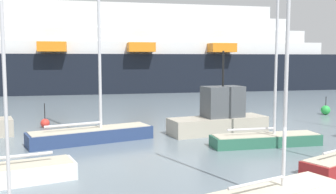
# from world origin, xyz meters

# --- Properties ---
(sailboat_4) EXTENTS (6.11, 1.88, 11.83)m
(sailboat_4) POSITION_xyz_m (2.93, 7.34, 0.56)
(sailboat_4) COLOR #2D6B51
(sailboat_4) RESTS_ON ground_plane
(sailboat_5) EXTENTS (7.21, 3.16, 13.56)m
(sailboat_5) POSITION_xyz_m (-6.04, 11.00, 0.65)
(sailboat_5) COLOR navy
(sailboat_5) RESTS_ON ground_plane
(sailboat_7) EXTENTS (5.37, 2.70, 10.23)m
(sailboat_7) POSITION_xyz_m (-1.28, -0.16, 0.45)
(sailboat_7) COLOR white
(sailboat_7) RESTS_ON ground_plane
(fishing_boat_0) EXTENTS (6.47, 2.52, 5.18)m
(fishing_boat_0) POSITION_xyz_m (1.98, 11.31, 1.05)
(fishing_boat_0) COLOR #BCB29E
(fishing_boat_0) RESTS_ON ground_plane
(channel_buoy_0) EXTENTS (0.77, 0.77, 1.51)m
(channel_buoy_0) POSITION_xyz_m (13.86, 16.11, 0.39)
(channel_buoy_0) COLOR green
(channel_buoy_0) RESTS_ON ground_plane
(channel_buoy_2) EXTENTS (0.61, 0.61, 1.67)m
(channel_buoy_2) POSITION_xyz_m (-8.66, 16.52, 0.32)
(channel_buoy_2) COLOR red
(channel_buoy_2) RESTS_ON ground_plane
(cruise_ship) EXTENTS (96.83, 20.65, 17.01)m
(cruise_ship) POSITION_xyz_m (-13.26, 47.15, 5.45)
(cruise_ship) COLOR black
(cruise_ship) RESTS_ON ground_plane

